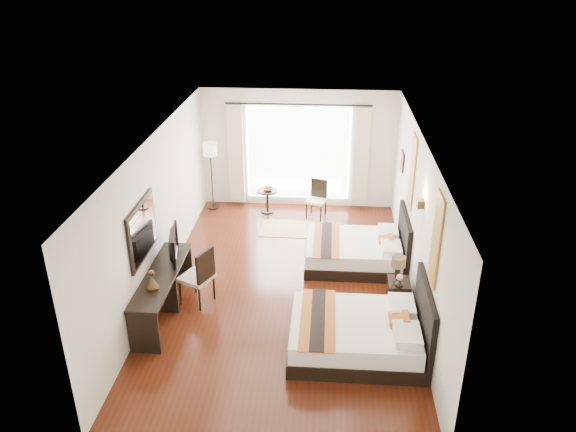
# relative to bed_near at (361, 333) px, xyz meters

# --- Properties ---
(floor) EXTENTS (4.50, 7.50, 0.01)m
(floor) POSITION_rel_bed_near_xyz_m (-1.28, 1.67, -0.31)
(floor) COLOR #3B180A
(floor) RESTS_ON ground
(ceiling) EXTENTS (4.50, 7.50, 0.02)m
(ceiling) POSITION_rel_bed_near_xyz_m (-1.28, 1.67, 2.49)
(ceiling) COLOR white
(ceiling) RESTS_ON wall_headboard
(wall_headboard) EXTENTS (0.01, 7.50, 2.80)m
(wall_headboard) POSITION_rel_bed_near_xyz_m (0.97, 1.67, 1.10)
(wall_headboard) COLOR silver
(wall_headboard) RESTS_ON floor
(wall_desk) EXTENTS (0.01, 7.50, 2.80)m
(wall_desk) POSITION_rel_bed_near_xyz_m (-3.52, 1.67, 1.10)
(wall_desk) COLOR silver
(wall_desk) RESTS_ON floor
(wall_window) EXTENTS (4.50, 0.01, 2.80)m
(wall_window) POSITION_rel_bed_near_xyz_m (-1.28, 5.41, 1.10)
(wall_window) COLOR silver
(wall_window) RESTS_ON floor
(wall_entry) EXTENTS (4.50, 0.01, 2.80)m
(wall_entry) POSITION_rel_bed_near_xyz_m (-1.28, -2.08, 1.10)
(wall_entry) COLOR silver
(wall_entry) RESTS_ON floor
(window_glass) EXTENTS (2.40, 0.02, 2.20)m
(window_glass) POSITION_rel_bed_near_xyz_m (-1.28, 5.40, 1.00)
(window_glass) COLOR white
(window_glass) RESTS_ON wall_window
(sheer_curtain) EXTENTS (2.30, 0.02, 2.10)m
(sheer_curtain) POSITION_rel_bed_near_xyz_m (-1.28, 5.34, 1.00)
(sheer_curtain) COLOR white
(sheer_curtain) RESTS_ON wall_window
(drape_left) EXTENTS (0.35, 0.14, 2.35)m
(drape_left) POSITION_rel_bed_near_xyz_m (-2.73, 5.30, 0.98)
(drape_left) COLOR beige
(drape_left) RESTS_ON floor
(drape_right) EXTENTS (0.35, 0.14, 2.35)m
(drape_right) POSITION_rel_bed_near_xyz_m (0.17, 5.30, 0.98)
(drape_right) COLOR beige
(drape_right) RESTS_ON floor
(art_panel_near) EXTENTS (0.03, 0.50, 1.35)m
(art_panel_near) POSITION_rel_bed_near_xyz_m (0.95, 0.00, 1.65)
(art_panel_near) COLOR #8C3A14
(art_panel_near) RESTS_ON wall_headboard
(art_panel_far) EXTENTS (0.03, 0.50, 1.35)m
(art_panel_far) POSITION_rel_bed_near_xyz_m (0.95, 2.65, 1.65)
(art_panel_far) COLOR #8C3A14
(art_panel_far) RESTS_ON wall_headboard
(wall_sconce) EXTENTS (0.10, 0.14, 0.14)m
(wall_sconce) POSITION_rel_bed_near_xyz_m (0.91, 1.30, 1.62)
(wall_sconce) COLOR #422B17
(wall_sconce) RESTS_ON wall_headboard
(mirror_frame) EXTENTS (0.04, 1.25, 0.95)m
(mirror_frame) POSITION_rel_bed_near_xyz_m (-3.50, 0.76, 1.25)
(mirror_frame) COLOR black
(mirror_frame) RESTS_ON wall_desk
(mirror_glass) EXTENTS (0.01, 1.12, 0.82)m
(mirror_glass) POSITION_rel_bed_near_xyz_m (-3.47, 0.76, 1.25)
(mirror_glass) COLOR white
(mirror_glass) RESTS_ON mirror_frame
(bed_near) EXTENTS (2.05, 1.60, 1.15)m
(bed_near) POSITION_rel_bed_near_xyz_m (0.00, 0.00, 0.00)
(bed_near) COLOR black
(bed_near) RESTS_ON floor
(bed_far) EXTENTS (1.93, 1.50, 1.08)m
(bed_far) POSITION_rel_bed_near_xyz_m (0.06, 2.65, -0.02)
(bed_far) COLOR black
(bed_far) RESTS_ON floor
(nightstand) EXTENTS (0.38, 0.47, 0.45)m
(nightstand) POSITION_rel_bed_near_xyz_m (0.70, 1.30, -0.08)
(nightstand) COLOR black
(nightstand) RESTS_ON floor
(table_lamp) EXTENTS (0.24, 0.24, 0.38)m
(table_lamp) POSITION_rel_bed_near_xyz_m (0.67, 1.39, 0.46)
(table_lamp) COLOR black
(table_lamp) RESTS_ON nightstand
(vase) EXTENTS (0.18, 0.18, 0.15)m
(vase) POSITION_rel_bed_near_xyz_m (0.68, 1.11, 0.27)
(vase) COLOR black
(vase) RESTS_ON nightstand
(console_desk) EXTENTS (0.50, 2.20, 0.76)m
(console_desk) POSITION_rel_bed_near_xyz_m (-3.27, 0.76, 0.08)
(console_desk) COLOR black
(console_desk) RESTS_ON floor
(television) EXTENTS (0.30, 0.89, 0.51)m
(television) POSITION_rel_bed_near_xyz_m (-3.25, 1.31, 0.71)
(television) COLOR black
(television) RESTS_ON console_desk
(bronze_figurine) EXTENTS (0.25, 0.25, 0.30)m
(bronze_figurine) POSITION_rel_bed_near_xyz_m (-3.27, 0.29, 0.60)
(bronze_figurine) COLOR #422B17
(bronze_figurine) RESTS_ON console_desk
(desk_chair) EXTENTS (0.65, 0.65, 1.05)m
(desk_chair) POSITION_rel_bed_near_xyz_m (-2.76, 1.10, 0.02)
(desk_chair) COLOR beige
(desk_chair) RESTS_ON floor
(floor_lamp) EXTENTS (0.33, 0.33, 1.62)m
(floor_lamp) POSITION_rel_bed_near_xyz_m (-3.28, 5.04, 1.07)
(floor_lamp) COLOR black
(floor_lamp) RESTS_ON floor
(side_table) EXTENTS (0.48, 0.48, 0.56)m
(side_table) POSITION_rel_bed_near_xyz_m (-1.96, 4.92, -0.02)
(side_table) COLOR black
(side_table) RESTS_ON floor
(fruit_bowl) EXTENTS (0.26, 0.26, 0.05)m
(fruit_bowl) POSITION_rel_bed_near_xyz_m (-1.95, 4.89, 0.28)
(fruit_bowl) COLOR #472819
(fruit_bowl) RESTS_ON side_table
(window_chair) EXTENTS (0.51, 0.51, 0.88)m
(window_chair) POSITION_rel_bed_near_xyz_m (-0.81, 4.75, -0.03)
(window_chair) COLOR beige
(window_chair) RESTS_ON floor
(jute_rug) EXTENTS (1.24, 0.85, 0.01)m
(jute_rug) POSITION_rel_bed_near_xyz_m (-1.42, 4.05, -0.29)
(jute_rug) COLOR tan
(jute_rug) RESTS_ON floor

